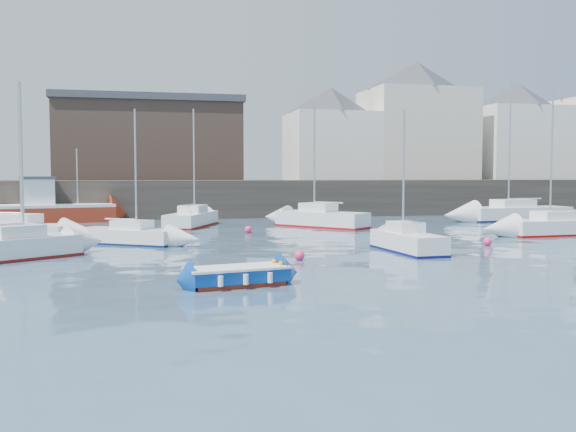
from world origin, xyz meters
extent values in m
plane|color=#2D4760|center=(0.00, 0.00, 0.00)|extent=(220.00, 220.00, 0.00)
cube|color=#28231E|center=(0.00, 35.00, 1.50)|extent=(90.00, 5.00, 3.00)
cube|color=#28231E|center=(0.00, 53.00, 1.40)|extent=(90.00, 32.00, 2.80)
cube|color=beige|center=(20.00, 42.00, 7.30)|extent=(10.00, 8.00, 9.00)
pyramid|color=#3A3D44|center=(20.00, 42.00, 13.20)|extent=(13.36, 13.36, 2.80)
cube|color=white|center=(31.00, 41.50, 6.55)|extent=(9.00, 7.00, 7.50)
pyramid|color=#3A3D44|center=(31.00, 41.50, 11.53)|extent=(11.88, 11.88, 2.45)
cube|color=white|center=(11.00, 41.50, 6.05)|extent=(8.00, 7.00, 6.50)
pyramid|color=#3A3D44|center=(11.00, 41.50, 10.53)|extent=(11.14, 11.14, 2.45)
cube|color=#3D2D26|center=(-6.00, 43.00, 6.30)|extent=(16.00, 10.00, 7.00)
cube|color=#3A3D44|center=(-6.00, 43.00, 10.10)|extent=(16.40, 10.40, 0.60)
cube|color=maroon|center=(-3.92, 2.04, 0.07)|extent=(3.03, 1.72, 0.14)
cube|color=#093A91|center=(-3.92, 2.04, 0.34)|extent=(3.31, 1.93, 0.39)
cube|color=white|center=(-3.92, 2.04, 0.57)|extent=(3.37, 1.97, 0.07)
cube|color=white|center=(-3.92, 2.04, 0.40)|extent=(2.62, 1.41, 0.35)
cube|color=tan|center=(-3.92, 2.04, 0.49)|extent=(0.41, 0.96, 0.05)
cylinder|color=white|center=(-4.86, 2.63, 0.31)|extent=(0.16, 0.16, 0.31)
cylinder|color=white|center=(-4.55, 1.13, 0.31)|extent=(0.16, 0.16, 0.31)
cylinder|color=white|center=(-4.08, 2.79, 0.31)|extent=(0.16, 0.16, 0.31)
cylinder|color=white|center=(-3.77, 1.29, 0.31)|extent=(0.16, 0.16, 0.31)
cylinder|color=white|center=(-3.29, 2.95, 0.31)|extent=(0.16, 0.16, 0.31)
cylinder|color=white|center=(-2.98, 1.46, 0.31)|extent=(0.16, 0.16, 0.31)
cube|color=maroon|center=(-12.86, 31.50, 0.56)|extent=(8.52, 4.49, 1.11)
cube|color=white|center=(-12.86, 31.50, 1.21)|extent=(8.52, 4.49, 0.20)
cube|color=white|center=(-14.05, 31.27, 2.23)|extent=(2.56, 2.40, 1.82)
cube|color=#3A3D44|center=(-14.05, 31.27, 3.24)|extent=(2.80, 2.64, 0.20)
cylinder|color=silver|center=(-11.37, 31.78, 3.34)|extent=(0.10, 0.10, 4.05)
cube|color=white|center=(-12.00, 10.14, 0.45)|extent=(5.48, 4.69, 0.90)
cube|color=maroon|center=(-12.00, 10.14, 0.06)|extent=(5.53, 4.74, 0.12)
cube|color=white|center=(-11.78, 10.31, 1.15)|extent=(2.34, 2.21, 0.50)
cylinder|color=silver|center=(-11.56, 10.47, 4.07)|extent=(0.10, 0.10, 6.34)
cube|color=white|center=(-7.48, 15.19, 0.39)|extent=(5.19, 4.22, 0.77)
cube|color=#091940|center=(-7.48, 15.19, 0.05)|extent=(5.25, 4.27, 0.10)
cube|color=white|center=(-7.27, 15.05, 0.99)|extent=(2.18, 2.03, 0.43)
cylinder|color=silver|center=(-7.05, 14.90, 3.73)|extent=(0.09, 0.09, 5.92)
cube|color=white|center=(4.82, 9.02, 0.43)|extent=(1.81, 4.89, 0.87)
cube|color=#0A0E46|center=(4.82, 9.02, 0.06)|extent=(1.83, 4.94, 0.12)
cube|color=white|center=(4.81, 9.26, 1.11)|extent=(1.25, 1.75, 0.48)
cylinder|color=silver|center=(4.80, 9.50, 3.63)|extent=(0.10, 0.10, 5.53)
cube|color=white|center=(16.61, 14.63, 0.45)|extent=(6.57, 2.46, 0.89)
cube|color=#960400|center=(16.61, 14.63, 0.06)|extent=(6.63, 2.49, 0.12)
cube|color=white|center=(16.29, 14.61, 1.14)|extent=(2.35, 1.69, 0.50)
cylinder|color=silver|center=(15.97, 14.59, 4.60)|extent=(0.10, 0.10, 7.42)
cube|color=white|center=(-13.31, 17.20, 0.47)|extent=(6.58, 4.17, 0.94)
cube|color=gold|center=(-13.31, 17.20, 0.06)|extent=(6.65, 4.21, 0.13)
cube|color=white|center=(-13.02, 17.09, 1.20)|extent=(2.60, 2.21, 0.52)
cylinder|color=silver|center=(-12.73, 16.97, 4.55)|extent=(0.10, 0.10, 7.22)
cube|color=white|center=(4.82, 22.94, 0.51)|extent=(5.53, 6.12, 1.03)
cube|color=#9C0B11|center=(4.82, 22.94, 0.07)|extent=(5.58, 6.18, 0.14)
cube|color=white|center=(4.62, 23.18, 1.31)|extent=(2.55, 2.65, 0.57)
cylinder|color=silver|center=(4.42, 23.42, 4.63)|extent=(0.11, 0.11, 7.21)
cube|color=white|center=(20.90, 25.55, 0.52)|extent=(8.18, 3.12, 1.03)
cube|color=#0D1340|center=(20.90, 25.55, 0.07)|extent=(8.26, 3.16, 0.14)
cube|color=white|center=(20.50, 25.52, 1.32)|extent=(2.93, 2.12, 0.57)
cylinder|color=silver|center=(20.10, 25.49, 5.64)|extent=(0.11, 0.11, 9.22)
cube|color=white|center=(-3.52, 25.59, 0.46)|extent=(4.15, 6.35, 0.91)
cube|color=#811103|center=(-3.52, 25.59, 0.06)|extent=(4.19, 6.41, 0.12)
cube|color=white|center=(-3.40, 25.87, 1.16)|extent=(2.17, 2.52, 0.51)
cylinder|color=silver|center=(-3.28, 26.15, 4.40)|extent=(0.10, 0.10, 6.98)
sphere|color=#FE2E6C|center=(-0.58, 7.41, 0.00)|extent=(0.42, 0.42, 0.42)
sphere|color=#FE2E6C|center=(9.72, 10.61, 0.00)|extent=(0.40, 0.40, 0.40)
sphere|color=#FE2E6C|center=(-0.60, 19.98, 0.00)|extent=(0.43, 0.43, 0.43)
camera|label=1|loc=(-6.81, -17.64, 3.46)|focal=40.00mm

